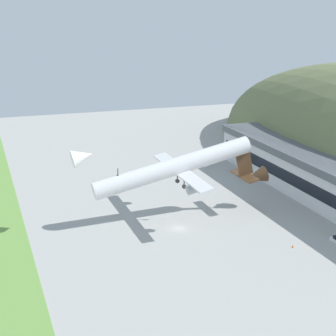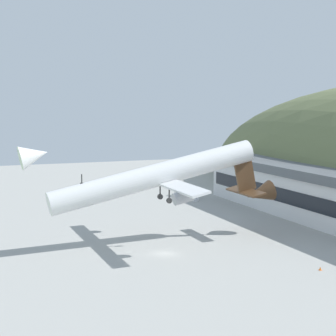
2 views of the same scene
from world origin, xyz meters
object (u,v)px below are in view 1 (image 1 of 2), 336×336
(cargo_airplane, at_px, (177,168))
(traffic_cone_0, at_px, (293,246))
(service_car_1, at_px, (206,164))
(terminal_building, at_px, (325,174))

(cargo_airplane, distance_m, traffic_cone_0, 35.49)
(cargo_airplane, relative_size, service_car_1, 12.60)
(terminal_building, height_order, traffic_cone_0, terminal_building)
(terminal_building, xyz_separation_m, cargo_airplane, (0.21, -45.28, 6.24))
(terminal_building, distance_m, service_car_1, 46.94)
(terminal_building, xyz_separation_m, traffic_cone_0, (27.61, -26.86, -6.78))
(cargo_airplane, bearing_deg, terminal_building, 90.26)
(service_car_1, bearing_deg, cargo_airplane, -31.83)
(service_car_1, relative_size, traffic_cone_0, 7.30)
(service_car_1, bearing_deg, traffic_cone_0, -6.60)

